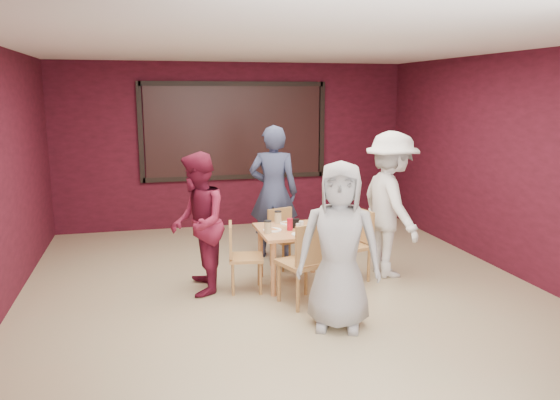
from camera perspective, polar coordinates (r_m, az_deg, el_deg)
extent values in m
plane|color=tan|center=(6.41, 0.56, -9.82)|extent=(7.00, 7.00, 0.00)
cube|color=black|center=(9.39, -4.74, 7.19)|extent=(3.00, 0.02, 1.50)
cube|color=tan|center=(6.57, 1.54, -3.20)|extent=(0.87, 0.87, 0.04)
cylinder|color=tan|center=(6.90, -2.05, -5.44)|extent=(0.06, 0.06, 0.65)
cylinder|color=tan|center=(7.08, 3.47, -5.04)|extent=(0.06, 0.06, 0.65)
cylinder|color=tan|center=(6.26, -0.68, -7.21)|extent=(0.06, 0.06, 0.65)
cylinder|color=tan|center=(6.45, 5.36, -6.69)|extent=(0.06, 0.06, 0.65)
cylinder|color=white|center=(6.31, 2.21, -3.59)|extent=(0.22, 0.22, 0.01)
cone|color=gold|center=(6.30, 2.21, -3.46)|extent=(0.20, 0.20, 0.02)
cylinder|color=beige|center=(6.25, 3.48, -3.14)|extent=(0.09, 0.09, 0.14)
cylinder|color=black|center=(6.23, 3.49, -2.46)|extent=(0.09, 0.09, 0.01)
cylinder|color=white|center=(6.82, 0.93, -2.45)|extent=(0.22, 0.22, 0.01)
cone|color=gold|center=(6.82, 0.93, -2.33)|extent=(0.20, 0.20, 0.02)
cylinder|color=beige|center=(6.85, -0.22, -1.83)|extent=(0.09, 0.09, 0.14)
cylinder|color=black|center=(6.84, -0.22, -1.21)|extent=(0.09, 0.09, 0.01)
cylinder|color=white|center=(6.50, -0.79, -3.14)|extent=(0.22, 0.22, 0.01)
cone|color=gold|center=(6.49, -0.79, -3.01)|extent=(0.20, 0.20, 0.02)
cylinder|color=beige|center=(6.35, -1.28, -2.89)|extent=(0.09, 0.09, 0.14)
cylinder|color=black|center=(6.33, -1.29, -2.22)|extent=(0.09, 0.09, 0.01)
cylinder|color=white|center=(6.64, 3.83, -2.85)|extent=(0.22, 0.22, 0.01)
cone|color=gold|center=(6.63, 3.83, -2.73)|extent=(0.20, 0.20, 0.02)
cylinder|color=beige|center=(6.76, 4.20, -2.05)|extent=(0.09, 0.09, 0.14)
cylinder|color=black|center=(6.74, 4.21, -1.42)|extent=(0.09, 0.09, 0.01)
cylinder|color=silver|center=(6.55, 2.23, -2.64)|extent=(0.06, 0.06, 0.10)
cylinder|color=silver|center=(6.49, 1.87, -2.83)|extent=(0.05, 0.05, 0.08)
cylinder|color=#AF0C22|center=(6.48, 1.03, -2.56)|extent=(0.07, 0.07, 0.15)
cube|color=black|center=(6.61, 1.49, -2.45)|extent=(0.13, 0.08, 0.11)
cube|color=#BC8949|center=(6.01, 2.34, -6.57)|extent=(0.58, 0.58, 0.04)
cylinder|color=#BC8949|center=(6.33, 2.73, -7.97)|extent=(0.04, 0.04, 0.45)
cylinder|color=#BC8949|center=(6.13, -0.11, -8.60)|extent=(0.04, 0.04, 0.45)
cylinder|color=#BC8949|center=(6.05, 4.78, -8.92)|extent=(0.04, 0.04, 0.45)
cylinder|color=#BC8949|center=(5.85, 1.87, -9.62)|extent=(0.04, 0.04, 0.45)
cube|color=#BC8949|center=(5.77, 3.54, -4.63)|extent=(0.44, 0.18, 0.43)
cube|color=#BC8949|center=(7.27, 0.69, -4.11)|extent=(0.47, 0.47, 0.04)
cylinder|color=#BC8949|center=(7.13, 0.32, -6.10)|extent=(0.03, 0.03, 0.36)
cylinder|color=#BC8949|center=(7.28, 2.33, -5.72)|extent=(0.03, 0.03, 0.36)
cylinder|color=#BC8949|center=(7.37, -0.94, -5.51)|extent=(0.03, 0.03, 0.36)
cylinder|color=#BC8949|center=(7.52, 1.03, -5.15)|extent=(0.03, 0.03, 0.36)
cube|color=#BC8949|center=(7.35, -0.02, -2.21)|extent=(0.36, 0.15, 0.35)
cube|color=#BC8949|center=(6.42, -3.56, -6.04)|extent=(0.45, 0.45, 0.04)
cylinder|color=#BC8949|center=(6.34, -2.05, -8.24)|extent=(0.03, 0.03, 0.38)
cylinder|color=#BC8949|center=(6.64, -2.21, -7.33)|extent=(0.03, 0.03, 0.38)
cylinder|color=#BC8949|center=(6.33, -4.94, -8.31)|extent=(0.03, 0.03, 0.38)
cylinder|color=#BC8949|center=(6.63, -4.97, -7.39)|extent=(0.03, 0.03, 0.38)
cube|color=#BC8949|center=(6.35, -5.19, -4.14)|extent=(0.09, 0.39, 0.37)
cube|color=#BC8949|center=(6.80, 7.27, -4.82)|extent=(0.52, 0.52, 0.04)
cylinder|color=#BC8949|center=(6.90, 5.21, -6.51)|extent=(0.04, 0.04, 0.41)
cylinder|color=#BC8949|center=(6.64, 6.93, -7.27)|extent=(0.04, 0.04, 0.41)
cylinder|color=#BC8949|center=(7.09, 7.50, -6.06)|extent=(0.04, 0.04, 0.41)
cylinder|color=#BC8949|center=(6.84, 9.26, -6.77)|extent=(0.04, 0.04, 0.41)
cube|color=#BC8949|center=(6.85, 8.61, -2.63)|extent=(0.15, 0.42, 0.40)
imported|color=#A7A7A7|center=(5.34, 6.21, -4.81)|extent=(0.95, 0.79, 1.66)
imported|color=#303856|center=(7.60, -0.69, 0.82)|extent=(0.79, 0.64, 1.86)
imported|color=maroon|center=(6.32, -8.60, -2.47)|extent=(0.69, 0.85, 1.64)
imported|color=white|center=(6.98, 11.47, -0.47)|extent=(0.72, 1.20, 1.83)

